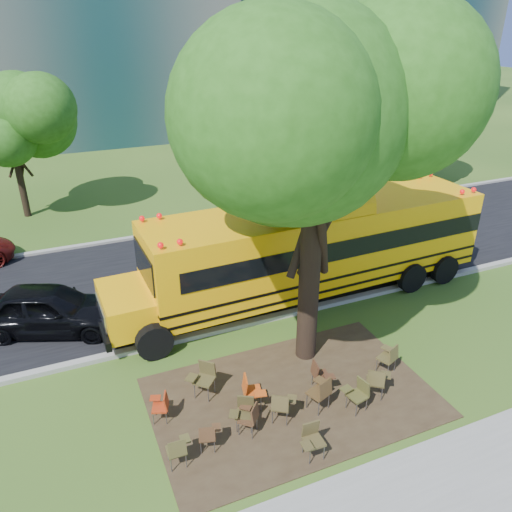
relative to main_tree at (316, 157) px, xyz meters
name	(u,v)px	position (x,y,z in m)	size (l,w,h in m)	color
ground	(248,396)	(-2.15, -0.94, -5.73)	(160.00, 160.00, 0.00)	#2D5119
dirt_patch	(292,397)	(-1.15, -1.44, -5.72)	(7.00, 4.50, 0.03)	#382819
asphalt_road	(177,276)	(-2.15, 6.06, -5.71)	(80.00, 8.00, 0.04)	black
kerb_near	(211,332)	(-2.15, 2.06, -5.66)	(80.00, 0.25, 0.14)	gray
kerb_far	(152,235)	(-2.15, 10.16, -5.66)	(80.00, 0.25, 0.14)	gray
bg_tree_2	(10,128)	(-7.15, 15.06, -1.52)	(4.80, 4.80, 6.62)	black
bg_tree_3	(289,98)	(5.85, 13.06, -0.70)	(5.60, 5.60, 7.84)	black
bg_tree_4	(428,105)	(13.85, 12.06, -1.39)	(5.00, 5.00, 6.85)	black
main_tree	(316,157)	(0.00, 0.00, 0.00)	(7.05, 7.05, 9.27)	black
school_bus	(315,245)	(1.91, 3.05, -3.90)	(13.08, 3.30, 3.18)	#FFAE08
chair_0	(178,449)	(-4.36, -2.40, -5.22)	(0.55, 0.48, 0.83)	#4E4822
chair_1	(208,435)	(-3.64, -2.24, -5.26)	(0.59, 0.46, 0.77)	#4E311B
chair_2	(250,416)	(-2.58, -2.11, -5.22)	(0.57, 0.72, 0.84)	#4B2E1A
chair_3	(244,410)	(-2.65, -1.89, -5.21)	(0.71, 0.56, 0.85)	#473E1E
chair_4	(282,404)	(-1.78, -2.09, -5.19)	(0.74, 0.59, 0.88)	#4F4322
chair_5	(312,437)	(-1.62, -3.26, -5.20)	(0.57, 0.51, 0.87)	#4C4021
chair_6	(358,392)	(0.12, -2.42, -5.20)	(0.61, 0.59, 0.87)	#4C4821
chair_7	(377,380)	(0.78, -2.26, -5.17)	(0.78, 0.62, 0.91)	#4B4120
chair_8	(162,404)	(-4.35, -0.91, -5.25)	(0.49, 0.62, 0.78)	#A52F11
chair_9	(204,376)	(-3.15, -0.45, -5.14)	(0.83, 0.66, 0.97)	#4B4220
chair_10	(250,389)	(-2.26, -1.34, -5.17)	(0.54, 0.69, 0.91)	#CF4E16
chair_11	(321,391)	(-0.72, -2.09, -5.14)	(0.66, 0.73, 0.96)	#4F381C
chair_12	(320,373)	(-0.39, -1.45, -5.21)	(0.50, 0.62, 0.86)	#492A1A
chair_13	(389,356)	(1.67, -1.57, -5.18)	(0.61, 0.70, 0.89)	brown
black_car	(49,309)	(-6.57, 4.17, -4.98)	(1.78, 4.43, 1.51)	black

